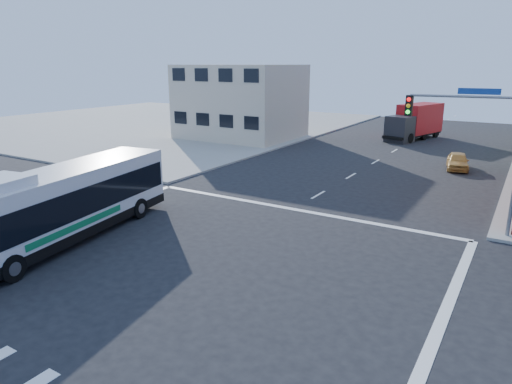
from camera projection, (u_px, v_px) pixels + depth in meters
The scene contains 7 objects.
ground at pixel (187, 271), 18.43m from camera, with size 120.00×120.00×0.00m, color black.
sidewalk_nw at pixel (154, 122), 64.72m from camera, with size 50.00×50.00×0.15m, color gray.
building_west at pixel (241, 102), 50.52m from camera, with size 12.06×10.06×8.00m.
signal_mast_ne at pixel (480, 132), 21.25m from camera, with size 7.91×1.13×8.07m.
transit_bus at pixel (62, 204), 21.08m from camera, with size 4.82×12.97×3.76m.
box_truck at pixel (415, 122), 50.25m from camera, with size 4.69×8.83×3.82m.
parked_car at pixel (458, 161), 36.06m from camera, with size 1.57×3.89×1.33m, color gold.
Camera 1 is at (11.19, -12.95, 8.06)m, focal length 32.00 mm.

